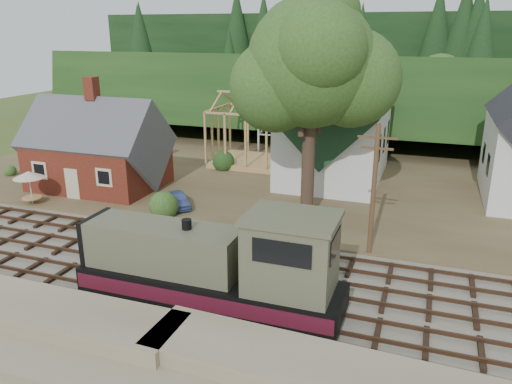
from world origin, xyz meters
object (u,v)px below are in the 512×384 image
(patio_set, at_px, (29,176))
(car_blue, at_px, (179,200))
(locomotive, at_px, (218,266))
(car_green, at_px, (56,170))

(patio_set, bearing_deg, car_blue, 15.79)
(locomotive, height_order, car_blue, locomotive)
(car_green, bearing_deg, patio_set, -158.96)
(locomotive, xyz_separation_m, car_blue, (-8.24, 11.57, -1.38))
(locomotive, relative_size, patio_set, 5.07)
(car_blue, bearing_deg, patio_set, 156.86)
(car_blue, relative_size, car_green, 0.83)
(car_green, height_order, patio_set, patio_set)
(locomotive, bearing_deg, car_green, 146.12)
(locomotive, relative_size, car_green, 3.27)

